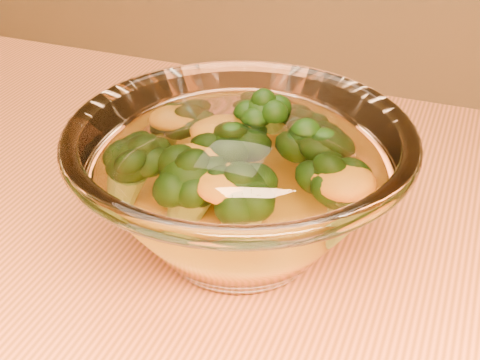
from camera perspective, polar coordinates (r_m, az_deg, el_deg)
glass_bowl at (r=0.47m, az=-0.00°, el=-0.54°), size 0.24×0.24×0.11m
cheese_sauce at (r=0.48m, az=-0.00°, el=-2.78°), size 0.12×0.12×0.03m
broccoli_heap at (r=0.47m, az=0.41°, el=1.30°), size 0.17×0.15×0.08m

